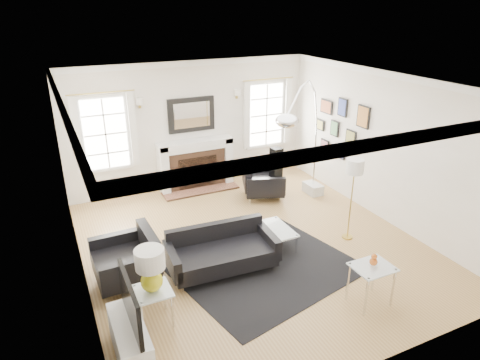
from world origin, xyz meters
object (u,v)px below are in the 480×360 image
sofa (221,252)px  armchair_right (261,182)px  armchair_left (129,260)px  gourd_lamp (150,267)px  coffee_table (268,232)px  fireplace (196,165)px  arc_floor_lamp (303,143)px

sofa → armchair_right: armchair_right is taller
armchair_left → gourd_lamp: (0.10, -1.04, 0.49)m
armchair_left → coffee_table: size_ratio=1.29×
coffee_table → gourd_lamp: size_ratio=1.30×
fireplace → sofa: size_ratio=0.97×
sofa → gourd_lamp: 1.59m
arc_floor_lamp → fireplace: bearing=123.8°
fireplace → armchair_right: fireplace is taller
gourd_lamp → fireplace: bearing=63.0°
fireplace → arc_floor_lamp: bearing=-56.2°
fireplace → arc_floor_lamp: arc_floor_lamp is taller
fireplace → sofa: fireplace is taller
gourd_lamp → armchair_right: bearing=43.1°
coffee_table → armchair_left: bearing=178.7°
fireplace → armchair_right: 1.54m
sofa → coffee_table: 0.98m
sofa → armchair_right: (1.84, 2.13, 0.04)m
sofa → arc_floor_lamp: (2.17, 1.11, 1.16)m
sofa → armchair_left: (-1.37, 0.26, 0.07)m
sofa → armchair_left: 1.40m
armchair_left → fireplace: bearing=54.2°
armchair_left → arc_floor_lamp: bearing=13.6°
coffee_table → arc_floor_lamp: (1.22, 0.91, 1.15)m
gourd_lamp → coffee_table: bearing=23.8°
fireplace → coffee_table: 3.03m
fireplace → gourd_lamp: (-2.04, -3.99, 0.31)m
coffee_table → armchair_right: bearing=65.5°
armchair_right → fireplace: bearing=134.7°
coffee_table → sofa: bearing=-168.0°
armchair_left → gourd_lamp: bearing=-84.7°
sofa → coffee_table: (0.96, 0.20, 0.01)m
sofa → arc_floor_lamp: size_ratio=0.64×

